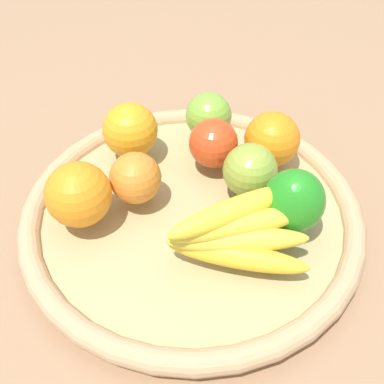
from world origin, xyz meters
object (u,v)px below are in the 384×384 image
at_px(orange_0, 135,178).
at_px(bell_pepper, 294,201).
at_px(banana_bunch, 236,233).
at_px(apple_1, 250,170).
at_px(apple_2, 213,143).
at_px(orange_2, 130,130).
at_px(apple_0, 209,116).
at_px(orange_1, 78,194).
at_px(orange_3, 272,139).

relative_size(orange_0, bell_pepper, 0.79).
bearing_deg(banana_bunch, apple_1, -138.02).
bearing_deg(apple_2, orange_2, -45.90).
height_order(apple_2, apple_0, same).
height_order(apple_2, orange_2, orange_2).
height_order(orange_0, orange_2, orange_2).
bearing_deg(apple_2, banana_bunch, 62.54).
bearing_deg(orange_1, bell_pepper, 142.29).
bearing_deg(orange_2, banana_bunch, 91.82).
relative_size(apple_1, orange_0, 1.06).
relative_size(apple_2, orange_2, 0.88).
relative_size(orange_0, orange_3, 0.87).
bearing_deg(apple_0, orange_2, -14.09).
bearing_deg(apple_1, apple_0, -102.48).
bearing_deg(orange_2, orange_1, 34.36).
bearing_deg(orange_0, banana_bunch, 108.23).
relative_size(apple_0, banana_bunch, 0.41).
distance_m(banana_bunch, orange_1, 0.20).
distance_m(orange_0, orange_3, 0.20).
xyz_separation_m(orange_2, orange_1, (0.12, 0.08, 0.00)).
bearing_deg(orange_0, apple_2, 179.85).
bearing_deg(bell_pepper, orange_0, 2.08).
relative_size(apple_2, apple_0, 1.00).
bearing_deg(banana_bunch, orange_0, -71.77).
height_order(apple_2, orange_3, orange_3).
relative_size(apple_1, orange_1, 0.88).
bearing_deg(apple_1, banana_bunch, 41.98).
bearing_deg(orange_0, orange_3, 167.14).
distance_m(apple_0, banana_bunch, 0.23).
height_order(apple_0, orange_2, orange_2).
xyz_separation_m(orange_1, bell_pepper, (-0.21, 0.16, 0.00)).
bearing_deg(orange_1, orange_3, 169.30).
bearing_deg(orange_3, apple_0, -70.52).
relative_size(orange_2, orange_1, 0.97).
bearing_deg(apple_2, apple_0, -120.41).
xyz_separation_m(apple_0, orange_0, (0.16, 0.06, -0.00)).
bearing_deg(apple_0, apple_1, 77.52).
bearing_deg(apple_0, apple_2, 59.59).
bearing_deg(apple_1, orange_3, -154.90).
relative_size(apple_0, orange_3, 0.89).
height_order(apple_0, banana_bunch, same).
relative_size(apple_0, orange_2, 0.88).
distance_m(apple_1, orange_2, 0.18).
relative_size(orange_0, orange_2, 0.86).
distance_m(banana_bunch, orange_0, 0.16).
height_order(orange_2, bell_pepper, bell_pepper).
xyz_separation_m(apple_2, orange_2, (0.08, -0.09, 0.00)).
relative_size(orange_0, orange_1, 0.83).
distance_m(apple_2, orange_2, 0.12).
xyz_separation_m(apple_2, apple_1, (-0.00, 0.07, 0.00)).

